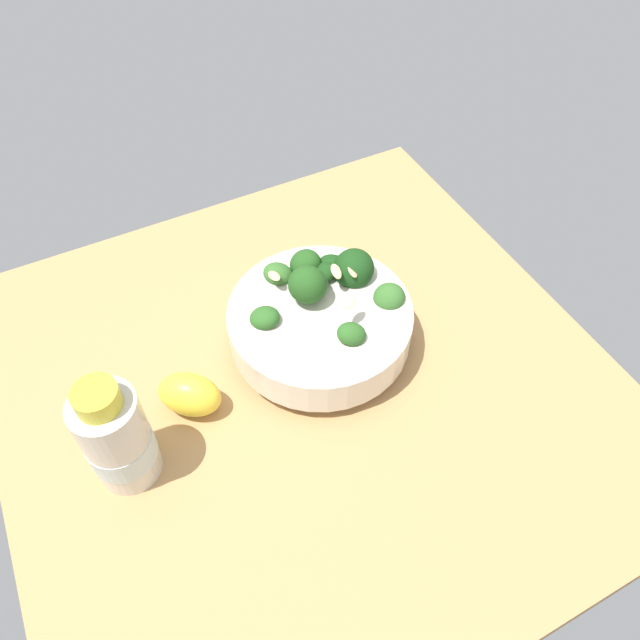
% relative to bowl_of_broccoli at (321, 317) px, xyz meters
% --- Properties ---
extents(ground_plane, '(0.62, 0.62, 0.03)m').
position_rel_bowl_of_broccoli_xyz_m(ground_plane, '(-0.04, 0.04, -0.05)').
color(ground_plane, tan).
extents(bowl_of_broccoli, '(0.19, 0.19, 0.10)m').
position_rel_bowl_of_broccoli_xyz_m(bowl_of_broccoli, '(0.00, 0.00, 0.00)').
color(bowl_of_broccoli, silver).
rests_on(bowl_of_broccoli, ground_plane).
extents(lemon_wedge, '(0.07, 0.08, 0.05)m').
position_rel_bowl_of_broccoli_xyz_m(lemon_wedge, '(-0.02, 0.16, -0.02)').
color(lemon_wedge, yellow).
rests_on(lemon_wedge, ground_plane).
extents(bottle_tall, '(0.06, 0.06, 0.13)m').
position_rel_bowl_of_broccoli_xyz_m(bottle_tall, '(-0.05, 0.23, 0.02)').
color(bottle_tall, beige).
rests_on(bottle_tall, ground_plane).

